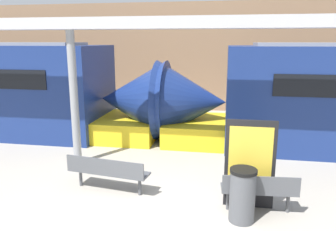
{
  "coord_description": "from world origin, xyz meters",
  "views": [
    {
      "loc": [
        0.96,
        -4.82,
        3.24
      ],
      "look_at": [
        -0.44,
        3.14,
        1.4
      ],
      "focal_mm": 35.0,
      "sensor_mm": 36.0,
      "label": 1
    }
  ],
  "objects": [
    {
      "name": "station_wall",
      "position": [
        0.0,
        10.75,
        2.5
      ],
      "size": [
        56.0,
        0.2,
        5.0
      ],
      "primitive_type": "cube",
      "color": "#937051",
      "rests_on": "ground_plane"
    },
    {
      "name": "bench_near",
      "position": [
        -1.5,
        1.52,
        0.5
      ],
      "size": [
        1.87,
        0.7,
        0.8
      ],
      "rotation": [
        0.0,
        0.0,
        -0.15
      ],
      "color": "#4C4F54",
      "rests_on": "ground_plane"
    },
    {
      "name": "bench_far",
      "position": [
        1.68,
        1.16,
        0.49
      ],
      "size": [
        1.46,
        0.55,
        0.8
      ],
      "rotation": [
        0.0,
        0.0,
        0.08
      ],
      "color": "#4C4F54",
      "rests_on": "ground_plane"
    },
    {
      "name": "trash_bin",
      "position": [
        1.35,
        0.81,
        0.51
      ],
      "size": [
        0.49,
        0.49,
        1.01
      ],
      "color": "#4C4F54",
      "rests_on": "ground_plane"
    },
    {
      "name": "poster_board",
      "position": [
        1.49,
        1.38,
        0.9
      ],
      "size": [
        0.97,
        0.07,
        1.78
      ],
      "color": "black",
      "rests_on": "ground_plane"
    },
    {
      "name": "support_column_near",
      "position": [
        -2.92,
        3.06,
        1.76
      ],
      "size": [
        0.21,
        0.21,
        3.52
      ],
      "primitive_type": "cylinder",
      "color": "gray",
      "rests_on": "ground_plane"
    },
    {
      "name": "canopy_beam",
      "position": [
        -2.92,
        3.06,
        3.66
      ],
      "size": [
        28.0,
        0.6,
        0.28
      ],
      "primitive_type": "cube",
      "color": "#B7B7BC",
      "rests_on": "support_column_near"
    }
  ]
}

